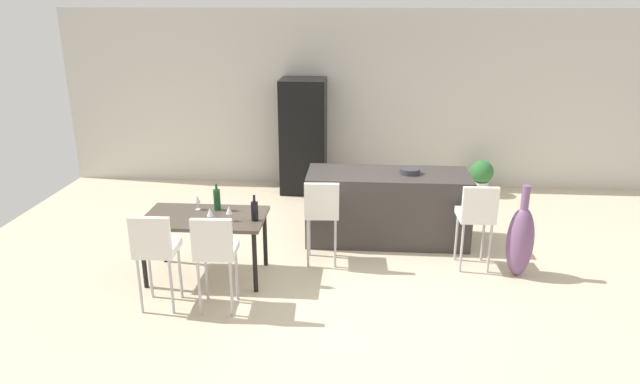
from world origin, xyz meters
TOP-DOWN VIEW (x-y plane):
  - ground_plane at (0.00, 0.00)m, footprint 10.00×10.00m
  - back_wall at (0.00, 3.11)m, footprint 10.00×0.12m
  - kitchen_island at (0.36, 0.71)m, footprint 2.08×0.78m
  - bar_chair_left at (-0.44, -0.07)m, footprint 0.42×0.42m
  - bar_chair_middle at (1.34, -0.07)m, footprint 0.42×0.42m
  - dining_table at (-1.72, -0.49)m, footprint 1.35×0.77m
  - dining_chair_near at (-2.02, -1.24)m, footprint 0.42×0.42m
  - dining_chair_far at (-1.42, -1.24)m, footprint 0.42×0.42m
  - wine_bottle_end at (-1.63, -0.29)m, footprint 0.08×0.08m
  - wine_bottle_far at (-1.14, -0.58)m, footprint 0.08×0.08m
  - wine_glass_left at (-1.41, -0.61)m, footprint 0.07×0.07m
  - wine_glass_middle at (-1.85, -0.29)m, footprint 0.07×0.07m
  - wine_glass_right at (-1.60, -0.69)m, footprint 0.07×0.07m
  - refrigerator at (-0.94, 2.67)m, footprint 0.72×0.68m
  - fruit_bowl at (0.62, 0.71)m, footprint 0.26×0.26m
  - floor_vase at (1.83, -0.20)m, footprint 0.30×0.30m
  - potted_plant at (1.95, 2.66)m, footprint 0.37×0.37m

SIDE VIEW (x-z plane):
  - ground_plane at x=0.00m, z-range 0.00..0.00m
  - potted_plant at x=1.95m, z-range 0.05..0.62m
  - floor_vase at x=1.83m, z-range -0.11..0.98m
  - kitchen_island at x=0.36m, z-range 0.00..0.92m
  - dining_table at x=-1.72m, z-range 0.30..1.04m
  - bar_chair_left at x=-0.44m, z-range 0.17..1.22m
  - bar_chair_middle at x=1.34m, z-range 0.17..1.22m
  - dining_chair_near at x=-2.02m, z-range 0.17..1.22m
  - dining_chair_far at x=-1.42m, z-range 0.17..1.22m
  - wine_bottle_far at x=-1.14m, z-range 0.71..1.00m
  - wine_glass_left at x=-1.41m, z-range 0.78..0.95m
  - wine_glass_middle at x=-1.85m, z-range 0.78..0.95m
  - wine_glass_right at x=-1.60m, z-range 0.78..0.95m
  - wine_bottle_end at x=-1.63m, z-range 0.71..1.02m
  - refrigerator at x=-0.94m, z-range 0.00..1.84m
  - fruit_bowl at x=0.62m, z-range 0.92..0.99m
  - back_wall at x=0.00m, z-range 0.00..2.90m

